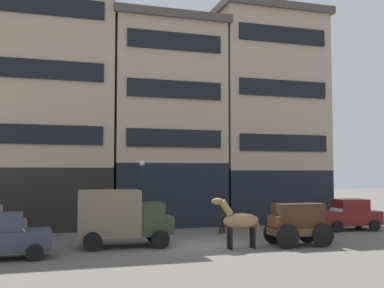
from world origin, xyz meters
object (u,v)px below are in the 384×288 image
(cargo_wagon, at_px, (297,221))
(draft_horse, at_px, (239,220))
(sedan_dark, at_px, (2,236))
(pedestrian_officer, at_px, (222,216))
(delivery_truck_near, at_px, (122,216))
(sedan_light, at_px, (349,215))
(streetlamp_curbside, at_px, (142,186))

(cargo_wagon, xyz_separation_m, draft_horse, (-2.95, 0.00, 0.12))
(draft_horse, distance_m, sedan_dark, 10.02)
(cargo_wagon, bearing_deg, pedestrian_officer, 109.04)
(delivery_truck_near, xyz_separation_m, sedan_dark, (-5.02, -1.71, -0.51))
(delivery_truck_near, distance_m, sedan_dark, 5.33)
(sedan_light, distance_m, streetlamp_curbside, 12.40)
(sedan_dark, height_order, sedan_light, same)
(sedan_light, bearing_deg, streetlamp_curbside, 167.84)
(draft_horse, bearing_deg, delivery_truck_near, 156.76)
(delivery_truck_near, relative_size, pedestrian_officer, 2.48)
(draft_horse, distance_m, pedestrian_officer, 5.32)
(pedestrian_officer, bearing_deg, draft_horse, -102.64)
(sedan_dark, xyz_separation_m, sedan_light, (18.89, 3.87, 0.00))
(draft_horse, bearing_deg, sedan_dark, 177.51)
(sedan_dark, bearing_deg, draft_horse, -2.49)
(pedestrian_officer, bearing_deg, cargo_wagon, -70.96)
(delivery_truck_near, relative_size, sedan_light, 1.17)
(draft_horse, bearing_deg, sedan_light, 25.88)
(delivery_truck_near, xyz_separation_m, streetlamp_curbside, (1.87, 4.75, 1.25))
(draft_horse, relative_size, pedestrian_officer, 1.31)
(cargo_wagon, xyz_separation_m, pedestrian_officer, (-1.79, 5.18, -0.17))
(draft_horse, xyz_separation_m, sedan_light, (8.88, 4.31, -0.36))
(streetlamp_curbside, bearing_deg, draft_horse, -65.67)
(delivery_truck_near, height_order, pedestrian_officer, delivery_truck_near)
(cargo_wagon, xyz_separation_m, streetlamp_curbside, (-6.07, 6.90, 1.52))
(pedestrian_officer, relative_size, streetlamp_curbside, 0.44)
(sedan_light, bearing_deg, sedan_dark, -168.41)
(sedan_dark, distance_m, pedestrian_officer, 12.13)
(pedestrian_officer, bearing_deg, streetlamp_curbside, 158.14)
(draft_horse, height_order, pedestrian_officer, draft_horse)
(delivery_truck_near, bearing_deg, pedestrian_officer, 26.29)
(sedan_light, distance_m, pedestrian_officer, 7.77)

